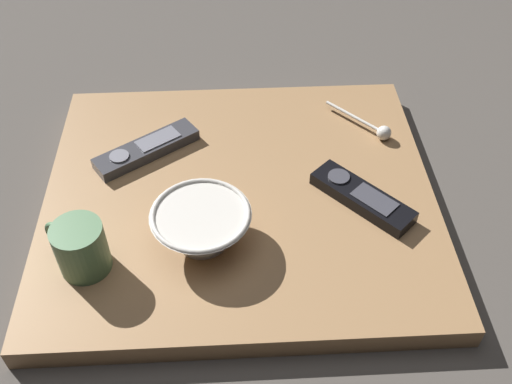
% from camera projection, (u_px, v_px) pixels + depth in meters
% --- Properties ---
extents(ground_plane, '(6.00, 6.00, 0.00)m').
position_uv_depth(ground_plane, '(240.00, 206.00, 0.99)').
color(ground_plane, '#47423D').
extents(table, '(0.57, 0.64, 0.04)m').
position_uv_depth(table, '(240.00, 198.00, 0.98)').
color(table, '#936D47').
rests_on(table, ground).
extents(cereal_bowl, '(0.15, 0.15, 0.06)m').
position_uv_depth(cereal_bowl, '(201.00, 224.00, 0.87)').
color(cereal_bowl, beige).
rests_on(cereal_bowl, table).
extents(coffee_mug, '(0.08, 0.10, 0.08)m').
position_uv_depth(coffee_mug, '(80.00, 248.00, 0.83)').
color(coffee_mug, '#4C724C').
rests_on(coffee_mug, table).
extents(teaspoon, '(0.11, 0.10, 0.03)m').
position_uv_depth(teaspoon, '(378.00, 130.00, 1.05)').
color(teaspoon, silver).
rests_on(teaspoon, table).
extents(tv_remote_near, '(0.15, 0.18, 0.02)m').
position_uv_depth(tv_remote_near, '(147.00, 149.00, 1.02)').
color(tv_remote_near, '#38383D').
rests_on(tv_remote_near, table).
extents(tv_remote_far, '(0.16, 0.16, 0.02)m').
position_uv_depth(tv_remote_far, '(362.00, 197.00, 0.94)').
color(tv_remote_far, black).
rests_on(tv_remote_far, table).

